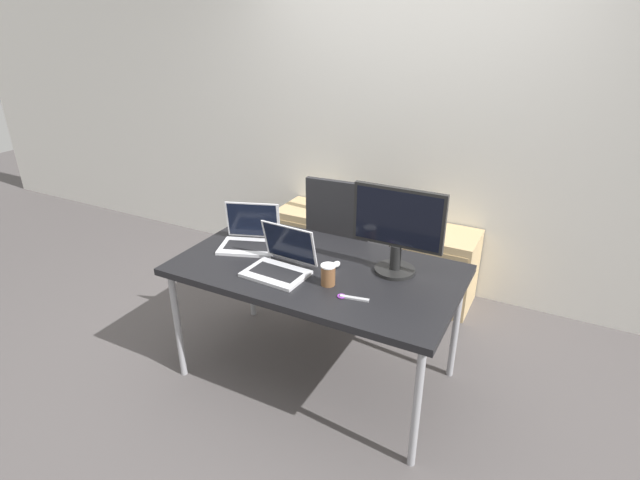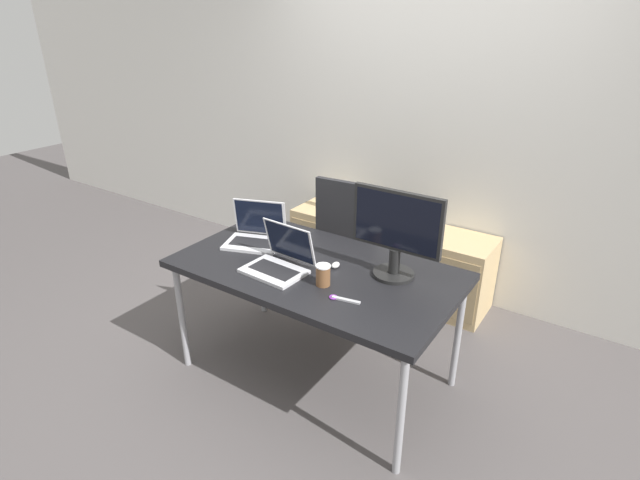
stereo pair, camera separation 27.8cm
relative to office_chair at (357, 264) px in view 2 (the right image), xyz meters
name	(u,v)px [view 2 (the right image)]	position (x,y,z in m)	size (l,w,h in m)	color
ground_plane	(316,374)	(0.15, -0.74, -0.41)	(14.00, 14.00, 0.00)	#514C4C
wall_back	(426,126)	(0.15, 0.70, 0.89)	(10.00, 0.05, 2.60)	silver
desk	(316,274)	(0.15, -0.74, 0.30)	(1.60, 0.88, 0.76)	black
office_chair	(357,264)	(0.00, 0.00, 0.00)	(0.56, 0.58, 1.09)	#232326
cabinet_left	(328,240)	(-0.53, 0.45, -0.12)	(0.49, 0.43, 0.58)	tan
cabinet_right	(455,276)	(0.59, 0.45, -0.12)	(0.49, 0.43, 0.58)	tan
water_bottle	(329,195)	(-0.53, 0.45, 0.29)	(0.07, 0.07, 0.25)	silver
laptop_left	(279,261)	(0.00, -0.88, 0.40)	(0.35, 0.31, 0.25)	silver
laptop_right	(255,235)	(-0.34, -0.68, 0.40)	(0.40, 0.36, 0.25)	silver
monitor	(396,232)	(0.56, -0.59, 0.61)	(0.50, 0.23, 0.49)	black
mouse	(335,265)	(0.25, -0.69, 0.36)	(0.04, 0.06, 0.03)	silver
coffee_cup_white	(300,246)	(-0.01, -0.67, 0.41)	(0.08, 0.08, 0.12)	white
coffee_cup_brown	(323,275)	(0.30, -0.89, 0.41)	(0.08, 0.08, 0.12)	brown
scissors	(342,299)	(0.46, -0.96, 0.35)	(0.17, 0.06, 0.01)	#B2B2B7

